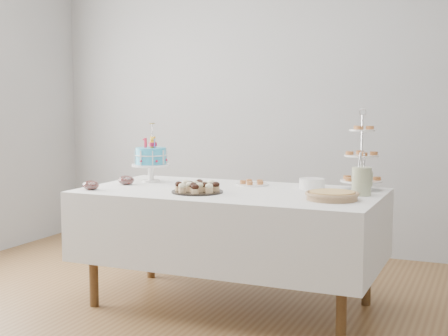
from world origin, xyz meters
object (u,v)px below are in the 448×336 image
at_px(pastry_plate, 252,183).
at_px(jam_bowl_a, 91,185).
at_px(utensil_pitcher, 362,180).
at_px(table, 231,225).
at_px(jam_bowl_b, 126,180).
at_px(pie, 332,195).
at_px(plate_stack, 312,183).
at_px(birthday_cake, 151,166).
at_px(cupcake_tray, 197,187).
at_px(tiered_stand, 362,156).

relative_size(pastry_plate, jam_bowl_a, 2.09).
bearing_deg(utensil_pitcher, table, 170.98).
height_order(table, jam_bowl_b, jam_bowl_b).
distance_m(pastry_plate, utensil_pitcher, 0.80).
bearing_deg(utensil_pitcher, jam_bowl_a, 178.95).
height_order(pie, plate_stack, plate_stack).
bearing_deg(jam_bowl_a, pastry_plate, 35.49).
bearing_deg(utensil_pitcher, pie, -132.90).
xyz_separation_m(table, birthday_cake, (-0.69, 0.16, 0.34)).
xyz_separation_m(birthday_cake, plate_stack, (1.15, 0.13, -0.08)).
relative_size(plate_stack, jam_bowl_a, 1.59).
distance_m(pie, jam_bowl_b, 1.47).
xyz_separation_m(cupcake_tray, pie, (0.85, 0.05, -0.01)).
relative_size(plate_stack, utensil_pitcher, 0.64).
relative_size(birthday_cake, cupcake_tray, 1.28).
bearing_deg(plate_stack, jam_bowl_b, -165.18).
relative_size(plate_stack, pastry_plate, 0.76).
xyz_separation_m(tiered_stand, jam_bowl_b, (-1.54, -0.39, -0.19)).
distance_m(tiered_stand, pastry_plate, 0.76).
relative_size(birthday_cake, jam_bowl_a, 3.92).
bearing_deg(cupcake_tray, jam_bowl_b, 166.40).
xyz_separation_m(plate_stack, utensil_pitcher, (0.36, -0.18, 0.06)).
bearing_deg(pastry_plate, jam_bowl_a, -144.51).
height_order(birthday_cake, cupcake_tray, birthday_cake).
bearing_deg(pie, birthday_cake, 167.78).
xyz_separation_m(cupcake_tray, jam_bowl_b, (-0.62, 0.15, -0.01)).
xyz_separation_m(table, jam_bowl_a, (-0.84, -0.35, 0.26)).
bearing_deg(pie, jam_bowl_a, -172.18).
relative_size(table, tiered_stand, 3.63).
distance_m(table, cupcake_tray, 0.36).
relative_size(pie, jam_bowl_a, 2.94).
bearing_deg(table, pie, -11.21).
bearing_deg(pastry_plate, plate_stack, 1.03).
height_order(birthday_cake, jam_bowl_a, birthday_cake).
bearing_deg(jam_bowl_b, pastry_plate, 21.40).
bearing_deg(jam_bowl_a, plate_stack, 26.09).
bearing_deg(table, cupcake_tray, -128.50).
distance_m(cupcake_tray, pie, 0.85).
distance_m(pastry_plate, jam_bowl_b, 0.87).
distance_m(plate_stack, jam_bowl_a, 1.45).
xyz_separation_m(birthday_cake, jam_bowl_a, (-0.15, -0.51, -0.08)).
bearing_deg(jam_bowl_b, utensil_pitcher, 5.23).
bearing_deg(pie, tiered_stand, 81.65).
xyz_separation_m(tiered_stand, plate_stack, (-0.31, -0.06, -0.19)).
xyz_separation_m(birthday_cake, pie, (1.39, -0.30, -0.09)).
xyz_separation_m(jam_bowl_a, utensil_pitcher, (1.66, 0.46, 0.06)).
xyz_separation_m(birthday_cake, cupcake_tray, (0.54, -0.35, -0.08)).
relative_size(table, pastry_plate, 8.58).
bearing_deg(plate_stack, cupcake_tray, -142.17).
xyz_separation_m(birthday_cake, utensil_pitcher, (1.51, -0.05, -0.02)).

